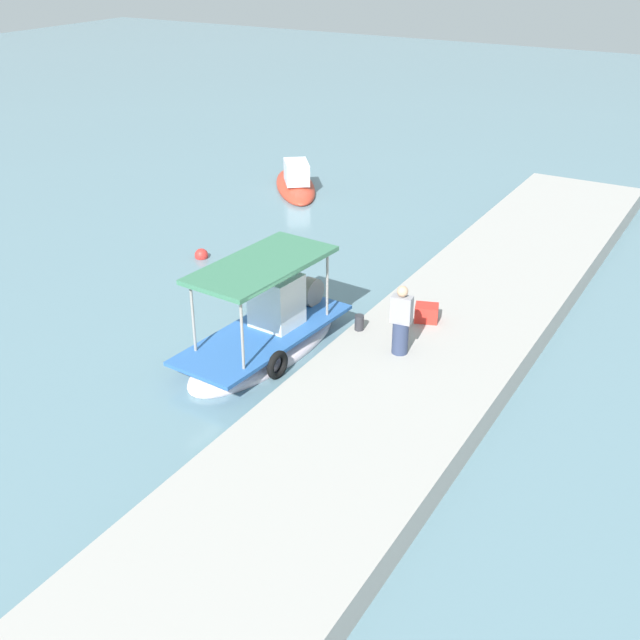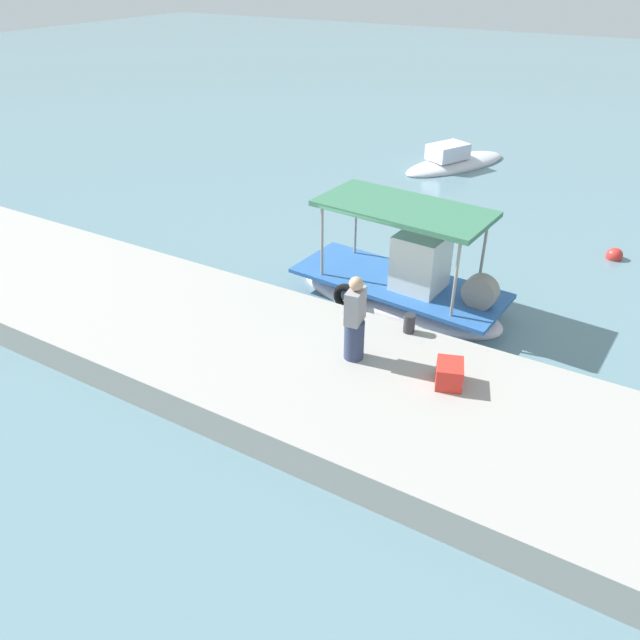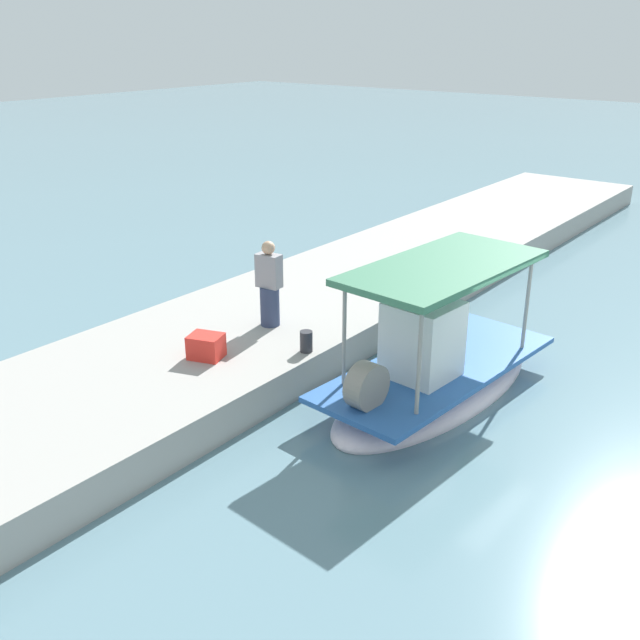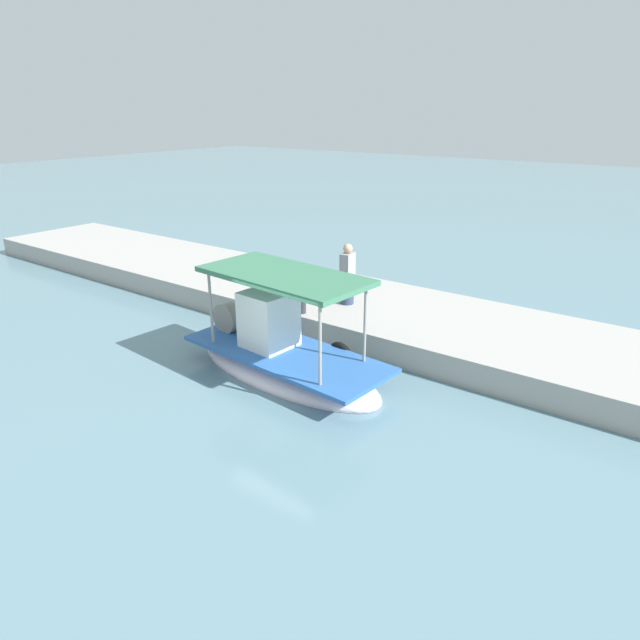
# 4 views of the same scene
# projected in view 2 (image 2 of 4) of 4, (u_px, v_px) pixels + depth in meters

# --- Properties ---
(ground_plane) EXTENTS (120.00, 120.00, 0.00)m
(ground_plane) POSITION_uv_depth(u_px,v_px,m) (382.00, 293.00, 15.62)
(ground_plane) COLOR slate
(dock_quay) EXTENTS (36.00, 4.41, 0.70)m
(dock_quay) POSITION_uv_depth(u_px,v_px,m) (291.00, 367.00, 12.26)
(dock_quay) COLOR #A6A29C
(dock_quay) RESTS_ON ground_plane
(main_fishing_boat) EXTENTS (5.62, 2.46, 2.90)m
(main_fishing_boat) POSITION_uv_depth(u_px,v_px,m) (401.00, 288.00, 14.92)
(main_fishing_boat) COLOR white
(main_fishing_boat) RESTS_ON ground_plane
(fisherman_near_bollard) EXTENTS (0.44, 0.53, 1.77)m
(fisherman_near_bollard) POSITION_uv_depth(u_px,v_px,m) (355.00, 322.00, 11.54)
(fisherman_near_bollard) COLOR #303B5A
(fisherman_near_bollard) RESTS_ON dock_quay
(mooring_bollard) EXTENTS (0.24, 0.24, 0.41)m
(mooring_bollard) POSITION_uv_depth(u_px,v_px,m) (409.00, 323.00, 12.65)
(mooring_bollard) COLOR #2D2D33
(mooring_bollard) RESTS_ON dock_quay
(cargo_crate) EXTENTS (0.65, 0.72, 0.45)m
(cargo_crate) POSITION_uv_depth(u_px,v_px,m) (449.00, 374.00, 11.11)
(cargo_crate) COLOR red
(cargo_crate) RESTS_ON dock_quay
(marker_buoy) EXTENTS (0.46, 0.46, 0.46)m
(marker_buoy) POSITION_uv_depth(u_px,v_px,m) (614.00, 256.00, 17.32)
(marker_buoy) COLOR red
(marker_buoy) RESTS_ON ground_plane
(moored_boat_near) EXTENTS (3.79, 5.37, 1.22)m
(moored_boat_near) POSITION_uv_depth(u_px,v_px,m) (454.00, 163.00, 24.68)
(moored_boat_near) COLOR silver
(moored_boat_near) RESTS_ON ground_plane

